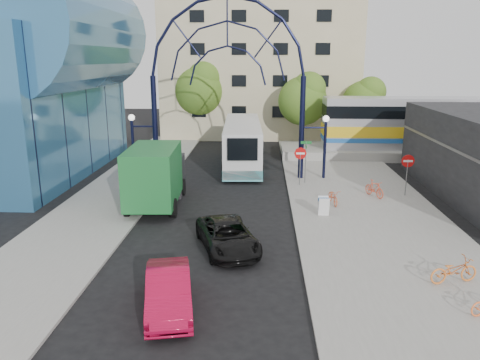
# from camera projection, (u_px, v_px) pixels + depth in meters

# --- Properties ---
(ground) EXTENTS (120.00, 120.00, 0.00)m
(ground) POSITION_uv_depth(u_px,v_px,m) (203.00, 263.00, 19.11)
(ground) COLOR black
(ground) RESTS_ON ground
(sidewalk_east) EXTENTS (8.00, 56.00, 0.12)m
(sidewalk_east) POSITION_uv_depth(u_px,v_px,m) (378.00, 230.00, 22.58)
(sidewalk_east) COLOR gray
(sidewalk_east) RESTS_ON ground
(plaza_west) EXTENTS (5.00, 50.00, 0.12)m
(plaza_west) POSITION_uv_depth(u_px,v_px,m) (97.00, 213.00, 25.20)
(plaza_west) COLOR gray
(plaza_west) RESTS_ON ground
(gateway_arch) EXTENTS (13.64, 0.44, 12.10)m
(gateway_arch) POSITION_uv_depth(u_px,v_px,m) (227.00, 51.00, 30.48)
(gateway_arch) COLOR black
(gateway_arch) RESTS_ON ground
(stop_sign) EXTENTS (0.80, 0.07, 2.50)m
(stop_sign) POSITION_uv_depth(u_px,v_px,m) (300.00, 157.00, 29.98)
(stop_sign) COLOR slate
(stop_sign) RESTS_ON sidewalk_east
(do_not_enter_sign) EXTENTS (0.76, 0.07, 2.48)m
(do_not_enter_sign) POSITION_uv_depth(u_px,v_px,m) (408.00, 165.00, 27.76)
(do_not_enter_sign) COLOR slate
(do_not_enter_sign) RESTS_ON sidewalk_east
(street_name_sign) EXTENTS (0.70, 0.70, 2.80)m
(street_name_sign) POSITION_uv_depth(u_px,v_px,m) (306.00, 153.00, 30.51)
(street_name_sign) COLOR slate
(street_name_sign) RESTS_ON sidewalk_east
(sandwich_board) EXTENTS (0.55, 0.61, 0.99)m
(sandwich_board) POSITION_uv_depth(u_px,v_px,m) (324.00, 204.00, 24.43)
(sandwich_board) COLOR white
(sandwich_board) RESTS_ON sidewalk_east
(transit_hall) EXTENTS (16.50, 18.00, 14.50)m
(transit_hall) POSITION_uv_depth(u_px,v_px,m) (10.00, 79.00, 32.64)
(transit_hall) COLOR teal
(transit_hall) RESTS_ON ground
(apartment_block) EXTENTS (20.00, 12.10, 14.00)m
(apartment_block) POSITION_uv_depth(u_px,v_px,m) (260.00, 69.00, 51.05)
(apartment_block) COLOR #C8B78B
(apartment_block) RESTS_ON ground
(train_platform) EXTENTS (32.00, 5.00, 0.80)m
(train_platform) POSITION_uv_depth(u_px,v_px,m) (472.00, 153.00, 39.33)
(train_platform) COLOR gray
(train_platform) RESTS_ON ground
(train_car) EXTENTS (25.10, 3.05, 4.20)m
(train_car) POSITION_uv_depth(u_px,v_px,m) (476.00, 123.00, 38.70)
(train_car) COLOR #B7B7BC
(train_car) RESTS_ON train_platform
(tree_north_a) EXTENTS (4.48, 4.48, 7.00)m
(tree_north_a) POSITION_uv_depth(u_px,v_px,m) (304.00, 98.00, 42.72)
(tree_north_a) COLOR #382314
(tree_north_a) RESTS_ON ground
(tree_north_b) EXTENTS (5.12, 5.12, 8.00)m
(tree_north_b) POSITION_uv_depth(u_px,v_px,m) (201.00, 88.00, 46.89)
(tree_north_b) COLOR #382314
(tree_north_b) RESTS_ON ground
(tree_north_c) EXTENTS (4.16, 4.16, 6.50)m
(tree_north_c) POSITION_uv_depth(u_px,v_px,m) (366.00, 100.00, 44.45)
(tree_north_c) COLOR #382314
(tree_north_c) RESTS_ON ground
(city_bus) EXTENTS (3.30, 12.30, 3.35)m
(city_bus) POSITION_uv_depth(u_px,v_px,m) (242.00, 143.00, 36.36)
(city_bus) COLOR silver
(city_bus) RESTS_ON ground
(green_truck) EXTENTS (2.96, 7.02, 3.48)m
(green_truck) POSITION_uv_depth(u_px,v_px,m) (156.00, 175.00, 26.33)
(green_truck) COLOR black
(green_truck) RESTS_ON ground
(black_suv) EXTENTS (3.45, 5.05, 1.28)m
(black_suv) POSITION_uv_depth(u_px,v_px,m) (228.00, 236.00, 20.29)
(black_suv) COLOR black
(black_suv) RESTS_ON ground
(red_sedan) EXTENTS (2.23, 4.33, 1.36)m
(red_sedan) POSITION_uv_depth(u_px,v_px,m) (169.00, 291.00, 15.43)
(red_sedan) COLOR #B00A31
(red_sedan) RESTS_ON ground
(bike_near_a) EXTENTS (0.80, 1.69, 0.85)m
(bike_near_a) POSITION_uv_depth(u_px,v_px,m) (333.00, 197.00, 26.40)
(bike_near_a) COLOR #DD562C
(bike_near_a) RESTS_ON sidewalk_east
(bike_near_b) EXTENTS (1.15, 1.68, 0.99)m
(bike_near_b) POSITION_uv_depth(u_px,v_px,m) (374.00, 189.00, 27.77)
(bike_near_b) COLOR #EC512F
(bike_near_b) RESTS_ON sidewalk_east
(bike_far_a) EXTENTS (1.97, 1.09, 0.98)m
(bike_far_a) POSITION_uv_depth(u_px,v_px,m) (454.00, 270.00, 17.07)
(bike_far_a) COLOR orange
(bike_far_a) RESTS_ON sidewalk_east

